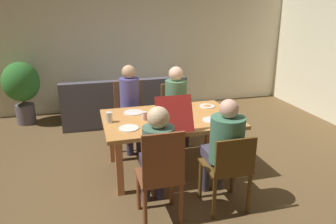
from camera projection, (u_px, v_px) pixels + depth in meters
ground_plane at (170, 168)px, 4.16m from camera, size 20.00×20.00×0.00m
back_wall at (132, 41)px, 6.27m from camera, size 6.72×0.12×2.74m
dining_table at (170, 123)px, 3.95m from camera, size 1.66×1.08×0.72m
chair_0 at (174, 111)px, 4.96m from camera, size 0.39×0.43×0.88m
person_0 at (177, 98)px, 4.77m from camera, size 0.33×0.50×1.18m
chair_1 at (161, 175)px, 2.97m from camera, size 0.42×0.40×1.00m
person_1 at (157, 152)px, 3.06m from camera, size 0.31×0.52×1.18m
chair_2 at (129, 109)px, 4.77m from camera, size 0.44×0.45×0.97m
person_2 at (130, 102)px, 4.56m from camera, size 0.29×0.52×1.24m
chair_3 at (229, 168)px, 3.18m from camera, size 0.44×0.44×0.86m
person_3 at (224, 143)px, 3.24m from camera, size 0.35×0.54×1.19m
pizza_box_0 at (169, 121)px, 3.63m from camera, size 0.41×0.56×0.41m
plate_0 at (129, 128)px, 3.56m from camera, size 0.23×0.23×0.01m
plate_1 at (133, 112)px, 4.08m from camera, size 0.25×0.25×0.01m
plate_2 at (212, 120)px, 3.81m from camera, size 0.22×0.22×0.01m
plate_3 at (207, 106)px, 4.33m from camera, size 0.21×0.21×0.03m
drinking_glass_0 at (109, 117)px, 3.73m from camera, size 0.08×0.08×0.13m
drinking_glass_1 at (177, 103)px, 4.26m from camera, size 0.07×0.07×0.14m
drinking_glass_2 at (144, 116)px, 3.83m from camera, size 0.07×0.07×0.10m
drinking_glass_3 at (150, 128)px, 3.43m from camera, size 0.08×0.08×0.11m
couch at (124, 105)px, 5.81m from camera, size 2.18×0.89×0.84m
potted_plant at (21, 86)px, 5.52m from camera, size 0.63×0.63×1.12m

